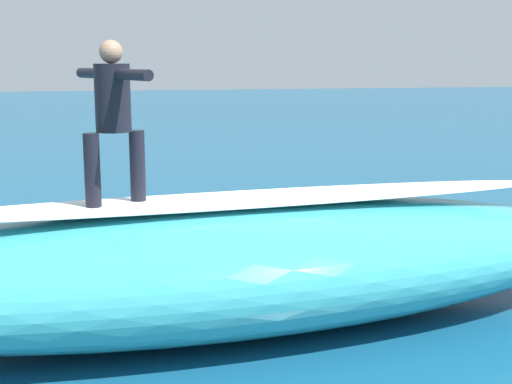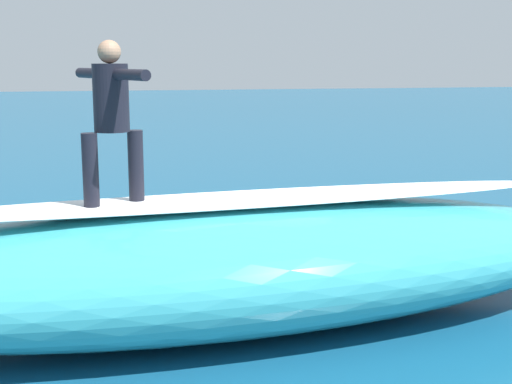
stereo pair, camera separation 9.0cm
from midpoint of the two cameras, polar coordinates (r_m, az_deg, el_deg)
name	(u,v)px [view 1 (the left image)]	position (r m, az deg, el deg)	size (l,w,h in m)	color
ground_plane	(235,274)	(9.91, -2.01, -6.65)	(120.00, 120.00, 0.00)	#145175
wave_crest	(235,265)	(7.88, -2.06, -5.93)	(9.30, 2.72, 1.40)	teal
wave_foam_lip	(234,200)	(7.70, -2.10, -0.65)	(7.91, 0.95, 0.08)	white
surfboard_riding	(117,208)	(7.48, -11.57, -1.25)	(1.97, 0.47, 0.07)	silver
surfer_riding	(113,110)	(7.34, -11.87, 6.51)	(0.72, 1.51, 1.68)	black
surfboard_paddling	(342,236)	(11.90, 6.82, -3.54)	(2.49, 0.53, 0.08)	yellow
surfer_paddling	(345,228)	(11.75, 7.02, -2.89)	(0.32, 1.60, 0.29)	black
foam_patch_near	(290,244)	(11.19, 2.56, -4.21)	(0.89, 0.74, 0.16)	white
foam_patch_mid	(85,263)	(10.47, -13.94, -5.64)	(1.03, 0.67, 0.13)	white
foam_patch_far	(150,275)	(9.72, -8.88, -6.68)	(0.84, 0.64, 0.15)	white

